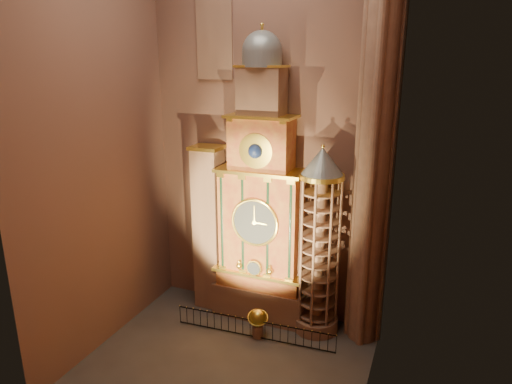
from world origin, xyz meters
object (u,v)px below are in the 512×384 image
at_px(portrait_tower, 209,228).
at_px(stair_turret, 319,244).
at_px(iron_railing, 254,329).
at_px(astronomical_clock, 261,211).
at_px(celestial_globe, 258,321).

xyz_separation_m(portrait_tower, stair_turret, (6.90, -0.28, 0.12)).
bearing_deg(portrait_tower, iron_railing, -32.13).
height_order(astronomical_clock, portrait_tower, astronomical_clock).
distance_m(celestial_globe, iron_railing, 0.50).
bearing_deg(stair_turret, astronomical_clock, 175.70).
bearing_deg(astronomical_clock, celestial_globe, -72.90).
xyz_separation_m(astronomical_clock, stair_turret, (3.50, -0.26, -1.41)).
relative_size(astronomical_clock, portrait_tower, 1.64).
relative_size(celestial_globe, iron_railing, 0.18).
bearing_deg(celestial_globe, stair_turret, 35.19).
bearing_deg(iron_railing, stair_turret, 36.39).
xyz_separation_m(stair_turret, iron_railing, (-2.97, -2.19, -4.68)).
bearing_deg(iron_railing, portrait_tower, 147.87).
distance_m(portrait_tower, celestial_globe, 6.24).
distance_m(astronomical_clock, celestial_globe, 6.13).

